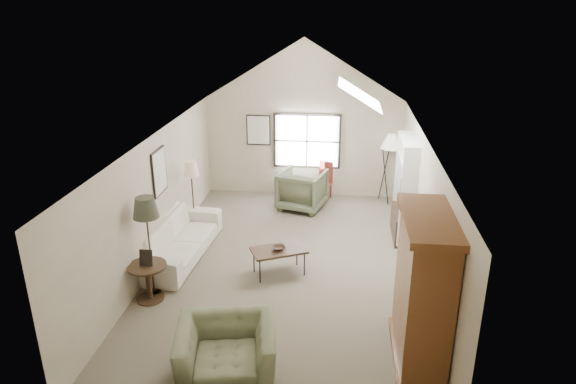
# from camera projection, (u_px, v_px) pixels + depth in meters

# --- Properties ---
(room_shell) EXTENTS (5.01, 8.01, 4.00)m
(room_shell) POSITION_uv_depth(u_px,v_px,m) (285.00, 102.00, 8.77)
(room_shell) COLOR #6C614D
(room_shell) RESTS_ON ground
(window) EXTENTS (1.72, 0.08, 1.42)m
(window) POSITION_uv_depth(u_px,v_px,m) (307.00, 141.00, 13.06)
(window) COLOR black
(window) RESTS_ON room_shell
(skylight) EXTENTS (0.80, 1.20, 0.52)m
(skylight) POSITION_uv_depth(u_px,v_px,m) (361.00, 93.00, 9.47)
(skylight) COLOR white
(skylight) RESTS_ON room_shell
(wall_art) EXTENTS (1.97, 3.71, 0.88)m
(wall_art) POSITION_uv_depth(u_px,v_px,m) (211.00, 150.00, 11.29)
(wall_art) COLOR black
(wall_art) RESTS_ON room_shell
(armoire) EXTENTS (0.60, 1.50, 2.20)m
(armoire) POSITION_uv_depth(u_px,v_px,m) (423.00, 290.00, 7.06)
(armoire) COLOR brown
(armoire) RESTS_ON ground
(tv_alcove) EXTENTS (0.32, 1.30, 2.10)m
(tv_alcove) POSITION_uv_depth(u_px,v_px,m) (405.00, 187.00, 10.75)
(tv_alcove) COLOR white
(tv_alcove) RESTS_ON ground
(media_console) EXTENTS (0.34, 1.18, 0.60)m
(media_console) POSITION_uv_depth(u_px,v_px,m) (401.00, 224.00, 11.05)
(media_console) COLOR #382316
(media_console) RESTS_ON ground
(tv_panel) EXTENTS (0.05, 0.90, 0.55)m
(tv_panel) POSITION_uv_depth(u_px,v_px,m) (403.00, 197.00, 10.83)
(tv_panel) COLOR black
(tv_panel) RESTS_ON media_console
(sofa) EXTENTS (1.21, 2.71, 0.77)m
(sofa) POSITION_uv_depth(u_px,v_px,m) (177.00, 238.00, 10.21)
(sofa) COLOR silver
(sofa) RESTS_ON ground
(armchair_near) EXTENTS (1.47, 1.34, 0.83)m
(armchair_near) POSITION_uv_depth(u_px,v_px,m) (227.00, 355.00, 6.83)
(armchair_near) COLOR #696E4D
(armchair_near) RESTS_ON ground
(armchair_far) EXTENTS (1.28, 1.30, 0.97)m
(armchair_far) POSITION_uv_depth(u_px,v_px,m) (302.00, 190.00, 12.51)
(armchair_far) COLOR #525B3F
(armchair_far) RESTS_ON ground
(coffee_table) EXTENTS (1.14, 0.92, 0.51)m
(coffee_table) POSITION_uv_depth(u_px,v_px,m) (279.00, 261.00, 9.58)
(coffee_table) COLOR #3B2518
(coffee_table) RESTS_ON ground
(bowl) EXTENTS (0.32, 0.32, 0.06)m
(bowl) POSITION_uv_depth(u_px,v_px,m) (279.00, 248.00, 9.48)
(bowl) COLOR #372316
(bowl) RESTS_ON coffee_table
(side_table) EXTENTS (0.71, 0.71, 0.66)m
(side_table) POSITION_uv_depth(u_px,v_px,m) (149.00, 282.00, 8.74)
(side_table) COLOR #362416
(side_table) RESTS_ON ground
(side_chair) EXTENTS (0.49, 0.49, 0.96)m
(side_chair) POSITION_uv_depth(u_px,v_px,m) (323.00, 181.00, 13.12)
(side_chair) COLOR maroon
(side_chair) RESTS_ON ground
(tripod_lamp) EXTENTS (0.61, 0.61, 1.79)m
(tripod_lamp) POSITION_uv_depth(u_px,v_px,m) (390.00, 168.00, 12.81)
(tripod_lamp) COLOR white
(tripod_lamp) RESTS_ON ground
(dark_lamp) EXTENTS (0.47, 0.47, 1.84)m
(dark_lamp) POSITION_uv_depth(u_px,v_px,m) (150.00, 246.00, 8.71)
(dark_lamp) COLOR #292D20
(dark_lamp) RESTS_ON ground
(tan_lamp) EXTENTS (0.35, 0.35, 1.65)m
(tan_lamp) POSITION_uv_depth(u_px,v_px,m) (193.00, 196.00, 11.16)
(tan_lamp) COLOR tan
(tan_lamp) RESTS_ON ground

